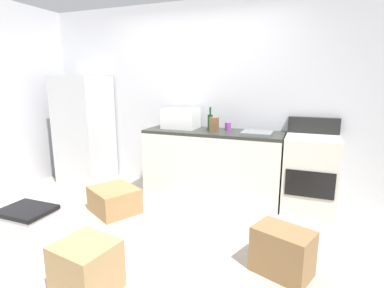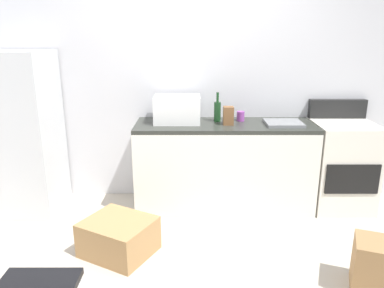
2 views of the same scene
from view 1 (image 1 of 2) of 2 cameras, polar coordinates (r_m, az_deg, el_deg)
ground_plane at (r=3.29m, az=-8.01°, el=-16.20°), size 6.00×6.00×0.00m
wall_back at (r=4.32m, az=1.62°, el=8.73°), size 5.00×0.10×2.60m
kitchen_counter at (r=4.04m, az=3.90°, el=-3.78°), size 1.80×0.60×0.90m
refrigerator at (r=4.92m, az=-19.70°, el=2.66°), size 0.68×0.66×1.62m
stove_oven at (r=3.87m, az=21.49°, el=-5.06°), size 0.60×0.61×1.10m
microwave at (r=4.13m, az=-2.16°, el=4.89°), size 0.46×0.34×0.27m
sink_basin at (r=3.76m, az=12.24°, el=2.07°), size 0.36×0.32×0.03m
wine_bottle at (r=4.04m, az=3.46°, el=4.34°), size 0.07×0.07×0.30m
coffee_mug at (r=4.00m, az=6.85°, el=3.33°), size 0.08×0.08×0.10m
knife_block at (r=3.88m, az=4.22°, el=3.72°), size 0.10×0.10×0.18m
cardboard_box_large at (r=3.77m, az=-14.52°, el=-10.19°), size 0.69×0.67×0.29m
cardboard_box_medium at (r=2.68m, az=16.79°, el=-18.95°), size 0.53×0.44×0.38m
cardboard_box_small at (r=2.52m, az=-19.38°, el=-21.22°), size 0.48×0.44×0.38m
storage_bin at (r=3.32m, az=-28.59°, el=-13.66°), size 0.46×0.36×0.38m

